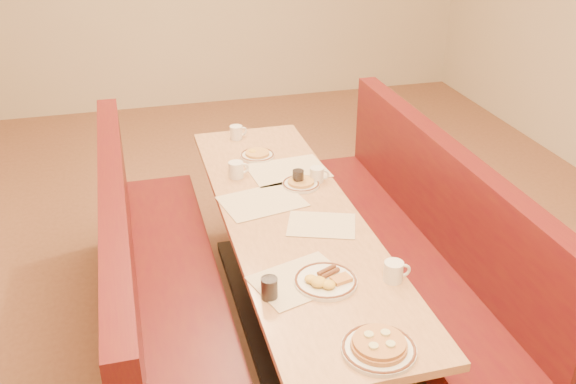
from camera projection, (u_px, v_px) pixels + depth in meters
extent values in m
plane|color=#9E6647|center=(291.00, 328.00, 3.72)|extent=(8.00, 8.00, 0.00)
cube|color=black|center=(291.00, 324.00, 3.70)|extent=(0.55, 1.88, 0.06)
cube|color=black|center=(292.00, 277.00, 3.55)|extent=(0.15, 1.75, 0.71)
cube|color=tan|center=(292.00, 219.00, 3.38)|extent=(0.70, 2.50, 0.04)
cube|color=#4C3326|center=(173.00, 334.00, 3.52)|extent=(0.55, 2.50, 0.20)
cube|color=#5B1A0F|center=(169.00, 294.00, 3.39)|extent=(0.55, 2.50, 0.16)
cube|color=#5B1A0F|center=(118.00, 238.00, 3.17)|extent=(0.12, 2.50, 0.60)
cube|color=#4C3326|center=(400.00, 295.00, 3.83)|extent=(0.55, 2.50, 0.20)
cube|color=#5B1A0F|center=(404.00, 258.00, 3.70)|extent=(0.55, 2.50, 0.16)
cube|color=#5B1A0F|center=(445.00, 195.00, 3.58)|extent=(0.12, 2.50, 0.60)
cube|color=beige|center=(300.00, 280.00, 2.85)|extent=(0.47, 0.41, 0.00)
cube|color=beige|center=(322.00, 225.00, 3.28)|extent=(0.41, 0.36, 0.00)
cube|color=beige|center=(262.00, 201.00, 3.50)|extent=(0.49, 0.40, 0.00)
cube|color=beige|center=(288.00, 170.00, 3.85)|extent=(0.48, 0.38, 0.00)
cylinder|color=white|center=(379.00, 350.00, 2.43)|extent=(0.29, 0.29, 0.02)
torus|color=brown|center=(379.00, 348.00, 2.43)|extent=(0.28, 0.28, 0.01)
cylinder|color=#D07C4A|center=(379.00, 346.00, 2.43)|extent=(0.22, 0.22, 0.02)
cylinder|color=#D07C4A|center=(379.00, 342.00, 2.42)|extent=(0.20, 0.20, 0.02)
cylinder|color=beige|center=(385.00, 333.00, 2.45)|extent=(0.04, 0.04, 0.01)
cylinder|color=beige|center=(369.00, 335.00, 2.44)|extent=(0.04, 0.04, 0.01)
cylinder|color=beige|center=(374.00, 346.00, 2.38)|extent=(0.04, 0.04, 0.01)
cylinder|color=beige|center=(391.00, 344.00, 2.39)|extent=(0.04, 0.04, 0.01)
cylinder|color=white|center=(326.00, 282.00, 2.83)|extent=(0.28, 0.28, 0.02)
torus|color=brown|center=(326.00, 280.00, 2.82)|extent=(0.28, 0.28, 0.01)
ellipsoid|color=gold|center=(319.00, 282.00, 2.78)|extent=(0.07, 0.07, 0.04)
ellipsoid|color=gold|center=(329.00, 284.00, 2.77)|extent=(0.06, 0.06, 0.03)
ellipsoid|color=gold|center=(311.00, 279.00, 2.80)|extent=(0.06, 0.06, 0.03)
cylinder|color=brown|center=(330.00, 273.00, 2.85)|extent=(0.10, 0.06, 0.02)
cylinder|color=brown|center=(327.00, 270.00, 2.87)|extent=(0.10, 0.06, 0.02)
cube|color=#DE8945|center=(341.00, 279.00, 2.81)|extent=(0.10, 0.08, 0.02)
cylinder|color=white|center=(301.00, 184.00, 3.67)|extent=(0.22, 0.22, 0.02)
torus|color=brown|center=(301.00, 183.00, 3.67)|extent=(0.21, 0.21, 0.01)
cylinder|color=#DC9E4D|center=(301.00, 182.00, 3.67)|extent=(0.15, 0.15, 0.02)
ellipsoid|color=gold|center=(296.00, 180.00, 3.67)|extent=(0.04, 0.04, 0.02)
cylinder|color=white|center=(257.00, 156.00, 4.03)|extent=(0.22, 0.22, 0.02)
torus|color=brown|center=(257.00, 154.00, 4.03)|extent=(0.21, 0.21, 0.01)
cylinder|color=#DC9E4D|center=(257.00, 153.00, 4.02)|extent=(0.15, 0.15, 0.02)
ellipsoid|color=gold|center=(252.00, 151.00, 4.03)|extent=(0.05, 0.05, 0.02)
cylinder|color=white|center=(393.00, 271.00, 2.83)|extent=(0.09, 0.09, 0.09)
torus|color=white|center=(404.00, 270.00, 2.84)|extent=(0.07, 0.02, 0.07)
cylinder|color=black|center=(394.00, 264.00, 2.81)|extent=(0.07, 0.07, 0.01)
cylinder|color=white|center=(236.00, 170.00, 3.76)|extent=(0.09, 0.09, 0.09)
torus|color=white|center=(244.00, 168.00, 3.77)|extent=(0.07, 0.02, 0.07)
cylinder|color=black|center=(236.00, 163.00, 3.74)|extent=(0.08, 0.08, 0.01)
cylinder|color=white|center=(317.00, 175.00, 3.71)|extent=(0.08, 0.08, 0.09)
torus|color=white|center=(324.00, 175.00, 3.71)|extent=(0.06, 0.03, 0.06)
cylinder|color=black|center=(317.00, 169.00, 3.69)|extent=(0.07, 0.07, 0.01)
cylinder|color=white|center=(236.00, 132.00, 4.27)|extent=(0.08, 0.08, 0.09)
torus|color=white|center=(243.00, 131.00, 4.29)|extent=(0.07, 0.02, 0.06)
cylinder|color=black|center=(236.00, 127.00, 4.26)|extent=(0.07, 0.07, 0.01)
cylinder|color=black|center=(269.00, 288.00, 2.72)|extent=(0.07, 0.07, 0.10)
cylinder|color=silver|center=(269.00, 288.00, 2.72)|extent=(0.07, 0.07, 0.10)
cylinder|color=black|center=(298.00, 178.00, 3.67)|extent=(0.06, 0.06, 0.09)
cylinder|color=silver|center=(298.00, 178.00, 3.67)|extent=(0.07, 0.07, 0.09)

